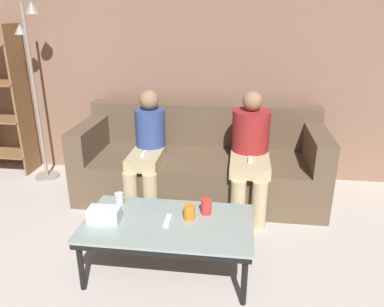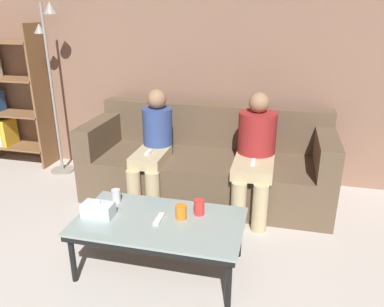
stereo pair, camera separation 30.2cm
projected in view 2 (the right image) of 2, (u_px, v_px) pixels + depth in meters
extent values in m
cube|color=#8C6651|center=(219.00, 58.00, 3.87)|extent=(12.00, 0.06, 2.60)
cube|color=brown|center=(206.00, 176.00, 3.73)|extent=(2.37, 0.91, 0.43)
cube|color=brown|center=(214.00, 125.00, 3.90)|extent=(2.37, 0.20, 0.43)
cube|color=brown|center=(103.00, 133.00, 3.84)|extent=(0.18, 0.91, 0.30)
cube|color=brown|center=(326.00, 151.00, 3.36)|extent=(0.18, 0.91, 0.30)
cube|color=#8C9E99|center=(159.00, 221.00, 2.60)|extent=(1.17, 0.65, 0.02)
cube|color=black|center=(159.00, 225.00, 2.61)|extent=(1.14, 0.64, 0.04)
cylinder|color=black|center=(73.00, 260.00, 2.55)|extent=(0.04, 0.04, 0.34)
cylinder|color=black|center=(228.00, 285.00, 2.31)|extent=(0.04, 0.04, 0.34)
cylinder|color=black|center=(108.00, 219.00, 3.04)|extent=(0.04, 0.04, 0.34)
cylinder|color=black|center=(239.00, 237.00, 2.81)|extent=(0.04, 0.04, 0.34)
cylinder|color=red|center=(199.00, 207.00, 2.65)|extent=(0.08, 0.08, 0.11)
cylinder|color=orange|center=(181.00, 212.00, 2.60)|extent=(0.08, 0.08, 0.10)
cylinder|color=silver|center=(116.00, 196.00, 2.83)|extent=(0.07, 0.07, 0.10)
cube|color=silver|center=(98.00, 210.00, 2.63)|extent=(0.22, 0.12, 0.10)
sphere|color=white|center=(97.00, 202.00, 2.61)|extent=(0.04, 0.04, 0.04)
cube|color=white|center=(159.00, 219.00, 2.59)|extent=(0.04, 0.15, 0.02)
cube|color=brown|center=(42.00, 98.00, 4.28)|extent=(0.02, 0.32, 1.64)
cube|color=brown|center=(20.00, 146.00, 4.59)|extent=(0.80, 0.32, 0.02)
cube|color=#8E4293|center=(2.00, 133.00, 4.58)|extent=(0.04, 0.24, 0.27)
cube|color=silver|center=(6.00, 134.00, 4.57)|extent=(0.04, 0.24, 0.27)
cube|color=gold|center=(9.00, 132.00, 4.55)|extent=(0.06, 0.24, 0.32)
cube|color=brown|center=(15.00, 114.00, 4.44)|extent=(0.80, 0.32, 0.02)
cube|color=brown|center=(9.00, 79.00, 4.29)|extent=(0.80, 0.32, 0.02)
cube|color=brown|center=(2.00, 42.00, 4.15)|extent=(0.80, 0.32, 0.02)
cylinder|color=gray|center=(63.00, 170.00, 4.38)|extent=(0.26, 0.26, 0.02)
cylinder|color=gray|center=(53.00, 93.00, 4.05)|extent=(0.03, 0.03, 1.84)
cone|color=gray|center=(50.00, 8.00, 3.72)|extent=(0.14, 0.14, 0.12)
cone|color=gray|center=(39.00, 28.00, 3.87)|extent=(0.12, 0.12, 0.10)
cylinder|color=tan|center=(134.00, 192.00, 3.40)|extent=(0.13, 0.13, 0.43)
cylinder|color=tan|center=(153.00, 194.00, 3.36)|extent=(0.13, 0.13, 0.43)
cube|color=tan|center=(151.00, 157.00, 3.49)|extent=(0.29, 0.45, 0.10)
cylinder|color=#334784|center=(158.00, 132.00, 3.63)|extent=(0.29, 0.29, 0.46)
sphere|color=#997051|center=(157.00, 99.00, 3.52)|extent=(0.18, 0.18, 0.18)
cube|color=white|center=(149.00, 152.00, 3.43)|extent=(0.04, 0.12, 0.02)
cylinder|color=tan|center=(238.00, 205.00, 3.17)|extent=(0.13, 0.13, 0.43)
cylinder|color=tan|center=(260.00, 208.00, 3.13)|extent=(0.13, 0.13, 0.43)
cube|color=tan|center=(253.00, 167.00, 3.27)|extent=(0.35, 0.48, 0.10)
cylinder|color=maroon|center=(257.00, 138.00, 3.42)|extent=(0.35, 0.35, 0.48)
sphere|color=#997051|center=(259.00, 103.00, 3.30)|extent=(0.18, 0.18, 0.18)
cube|color=white|center=(253.00, 162.00, 3.20)|extent=(0.04, 0.12, 0.02)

